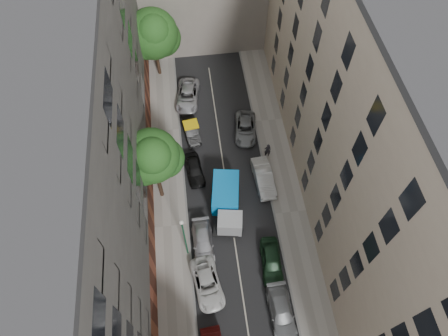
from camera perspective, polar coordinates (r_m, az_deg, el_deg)
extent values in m
plane|color=#4C4C49|center=(36.92, 1.05, -7.35)|extent=(120.00, 120.00, 0.00)
cube|color=black|center=(36.91, 1.05, -7.35)|extent=(8.00, 44.00, 0.02)
cube|color=gray|center=(36.87, -7.53, -8.21)|extent=(3.00, 44.00, 0.15)
cube|color=gray|center=(37.65, 9.43, -6.26)|extent=(3.00, 44.00, 0.15)
cube|color=#4A4745|center=(29.29, -20.47, -1.02)|extent=(8.00, 44.00, 20.00)
cube|color=#BEAA94|center=(31.20, 21.84, 3.31)|extent=(8.00, 44.00, 20.00)
cube|color=black|center=(36.80, 0.41, -5.67)|extent=(3.12, 6.00, 0.32)
cube|color=#A2A4A7|center=(35.08, 0.84, -7.88)|extent=(2.36, 2.01, 1.80)
cube|color=#0C90F1|center=(36.25, 0.22, -3.55)|extent=(2.92, 4.14, 1.90)
cylinder|color=black|center=(36.02, -0.78, -8.78)|extent=(0.30, 0.89, 0.89)
cylinder|color=black|center=(36.15, 2.42, -8.41)|extent=(0.30, 0.89, 0.89)
cylinder|color=black|center=(37.65, -1.45, -3.65)|extent=(0.30, 0.89, 0.89)
cylinder|color=black|center=(37.78, 1.59, -3.32)|extent=(0.30, 0.89, 0.89)
imported|color=silver|center=(34.17, -2.41, -16.19)|extent=(2.87, 4.97, 1.30)
imported|color=#B3B2B7|center=(35.36, -3.02, -10.62)|extent=(1.84, 4.45, 1.29)
imported|color=black|center=(38.84, -4.24, -0.22)|extent=(2.03, 4.07, 1.33)
imported|color=black|center=(41.66, -4.68, 5.36)|extent=(1.89, 4.01, 1.27)
imported|color=silver|center=(44.73, -5.20, 10.25)|extent=(3.14, 5.40, 1.41)
imported|color=slate|center=(33.88, 8.21, -19.74)|extent=(1.97, 4.61, 1.32)
imported|color=black|center=(34.88, 6.81, -13.07)|extent=(2.02, 4.41, 1.46)
imported|color=silver|center=(38.34, 5.68, -1.39)|extent=(1.89, 4.65, 1.50)
imported|color=slate|center=(41.74, 3.07, 5.66)|extent=(2.77, 4.85, 1.28)
cylinder|color=#382619|center=(37.00, -9.14, -2.59)|extent=(0.36, 0.36, 3.17)
cylinder|color=#382619|center=(34.70, -9.74, -0.35)|extent=(0.24, 0.24, 2.27)
sphere|color=#24511B|center=(32.87, -10.29, 1.71)|extent=(4.63, 4.63, 4.63)
sphere|color=#24511B|center=(33.90, -8.53, 1.40)|extent=(3.47, 3.47, 3.47)
sphere|color=#24511B|center=(33.19, -11.30, 0.25)|extent=(3.24, 3.24, 3.24)
sphere|color=#24511B|center=(31.43, -10.21, 1.76)|extent=(3.01, 3.01, 3.01)
cylinder|color=#382619|center=(47.45, -9.37, 14.42)|extent=(0.36, 0.36, 2.70)
cylinder|color=#382619|center=(45.92, -9.78, 16.52)|extent=(0.24, 0.24, 1.93)
sphere|color=#24511B|center=(44.73, -10.15, 18.34)|extent=(5.37, 5.37, 5.37)
sphere|color=#24511B|center=(45.56, -8.80, 17.91)|extent=(4.03, 4.03, 4.03)
sphere|color=#24511B|center=(44.73, -10.95, 17.29)|extent=(3.76, 3.76, 3.76)
sphere|color=#24511B|center=(43.47, -10.05, 18.74)|extent=(3.49, 3.49, 3.49)
cylinder|color=#1B613D|center=(32.80, -5.60, -10.06)|extent=(0.14, 0.14, 6.17)
sphere|color=silver|center=(29.89, -6.11, -7.73)|extent=(0.36, 0.36, 0.36)
imported|color=black|center=(39.79, 6.24, 2.56)|extent=(0.67, 0.46, 1.78)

